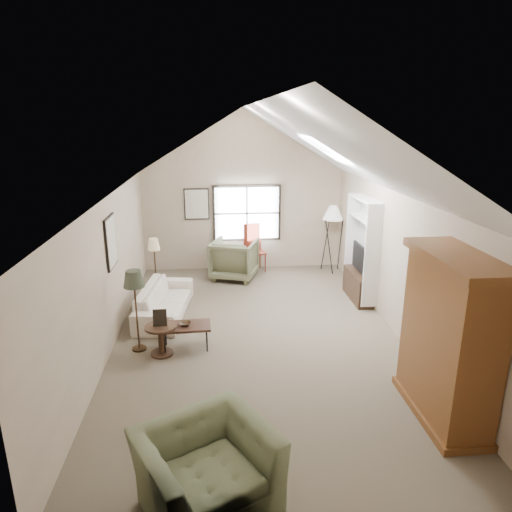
{
  "coord_description": "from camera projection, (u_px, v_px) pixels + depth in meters",
  "views": [
    {
      "loc": [
        -0.72,
        -7.33,
        3.76
      ],
      "look_at": [
        0.0,
        0.4,
        1.4
      ],
      "focal_mm": 32.0,
      "sensor_mm": 36.0,
      "label": 1
    }
  ],
  "objects": [
    {
      "name": "room_shell",
      "position": [
        258.0,
        154.0,
        7.2
      ],
      "size": [
        5.01,
        8.01,
        4.0
      ],
      "color": "brown",
      "rests_on": "ground"
    },
    {
      "name": "window",
      "position": [
        247.0,
        213.0,
        11.5
      ],
      "size": [
        1.72,
        0.08,
        1.42
      ],
      "primitive_type": "cube",
      "color": "black",
      "rests_on": "room_shell"
    },
    {
      "name": "skylight",
      "position": [
        325.0,
        149.0,
        8.17
      ],
      "size": [
        0.8,
        1.2,
        0.52
      ],
      "primitive_type": null,
      "color": "white",
      "rests_on": "room_shell"
    },
    {
      "name": "wall_art",
      "position": [
        158.0,
        221.0,
        9.32
      ],
      "size": [
        1.97,
        3.71,
        0.88
      ],
      "color": "black",
      "rests_on": "room_shell"
    },
    {
      "name": "armoire",
      "position": [
        449.0,
        339.0,
        5.72
      ],
      "size": [
        0.6,
        1.5,
        2.2
      ],
      "primitive_type": "cube",
      "color": "brown",
      "rests_on": "ground"
    },
    {
      "name": "tv_alcove",
      "position": [
        362.0,
        248.0,
        9.53
      ],
      "size": [
        0.32,
        1.3,
        2.1
      ],
      "primitive_type": "cube",
      "color": "white",
      "rests_on": "ground"
    },
    {
      "name": "media_console",
      "position": [
        358.0,
        286.0,
        9.78
      ],
      "size": [
        0.34,
        1.18,
        0.6
      ],
      "primitive_type": "cube",
      "color": "#382316",
      "rests_on": "ground"
    },
    {
      "name": "tv_panel",
      "position": [
        360.0,
        258.0,
        9.6
      ],
      "size": [
        0.05,
        0.9,
        0.55
      ],
      "primitive_type": "cube",
      "color": "black",
      "rests_on": "media_console"
    },
    {
      "name": "sofa",
      "position": [
        165.0,
        301.0,
        9.0
      ],
      "size": [
        1.05,
        2.14,
        0.6
      ],
      "primitive_type": "imported",
      "rotation": [
        0.0,
        0.0,
        1.45
      ],
      "color": "white",
      "rests_on": "ground"
    },
    {
      "name": "armchair_near",
      "position": [
        207.0,
        470.0,
        4.53
      ],
      "size": [
        1.63,
        1.57,
        0.82
      ],
      "primitive_type": "imported",
      "rotation": [
        0.0,
        0.0,
        0.49
      ],
      "color": "#66714F",
      "rests_on": "ground"
    },
    {
      "name": "armchair_far",
      "position": [
        234.0,
        259.0,
        11.04
      ],
      "size": [
        1.3,
        1.31,
        0.95
      ],
      "primitive_type": "imported",
      "rotation": [
        0.0,
        0.0,
        2.82
      ],
      "color": "#6B6B4B",
      "rests_on": "ground"
    },
    {
      "name": "coffee_table",
      "position": [
        186.0,
        337.0,
        7.7
      ],
      "size": [
        0.85,
        0.5,
        0.43
      ],
      "primitive_type": "cube",
      "rotation": [
        0.0,
        0.0,
        0.04
      ],
      "color": "#3B2118",
      "rests_on": "ground"
    },
    {
      "name": "bowl",
      "position": [
        185.0,
        324.0,
        7.63
      ],
      "size": [
        0.21,
        0.21,
        0.05
      ],
      "primitive_type": "imported",
      "rotation": [
        0.0,
        0.0,
        0.04
      ],
      "color": "#372616",
      "rests_on": "coffee_table"
    },
    {
      "name": "side_table",
      "position": [
        161.0,
        340.0,
        7.49
      ],
      "size": [
        0.57,
        0.57,
        0.52
      ],
      "primitive_type": "cylinder",
      "rotation": [
        0.0,
        0.0,
        -0.12
      ],
      "color": "#3D2819",
      "rests_on": "ground"
    },
    {
      "name": "side_chair",
      "position": [
        255.0,
        248.0,
        11.51
      ],
      "size": [
        0.57,
        0.57,
        1.19
      ],
      "primitive_type": "cube",
      "rotation": [
        0.0,
        0.0,
        0.25
      ],
      "color": "maroon",
      "rests_on": "ground"
    },
    {
      "name": "tripod_lamp",
      "position": [
        332.0,
        238.0,
        11.41
      ],
      "size": [
        0.53,
        0.53,
        1.72
      ],
      "primitive_type": null,
      "rotation": [
        0.0,
        0.0,
        0.06
      ],
      "color": "silver",
      "rests_on": "ground"
    },
    {
      "name": "dark_lamp",
      "position": [
        136.0,
        310.0,
        7.51
      ],
      "size": [
        0.38,
        0.38,
        1.44
      ],
      "primitive_type": null,
      "rotation": [
        0.0,
        0.0,
        -0.12
      ],
      "color": "#292E20",
      "rests_on": "ground"
    },
    {
      "name": "tan_lamp",
      "position": [
        155.0,
        266.0,
        10.01
      ],
      "size": [
        0.29,
        0.29,
        1.29
      ],
      "primitive_type": null,
      "rotation": [
        0.0,
        0.0,
        -0.12
      ],
      "color": "tan",
      "rests_on": "ground"
    }
  ]
}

